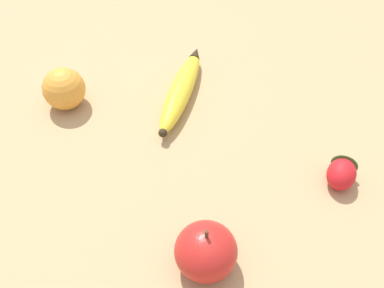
# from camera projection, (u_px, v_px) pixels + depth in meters

# --- Properties ---
(ground_plane) EXTENTS (3.00, 3.00, 0.00)m
(ground_plane) POSITION_uv_depth(u_px,v_px,m) (210.00, 142.00, 0.74)
(ground_plane) COLOR tan
(banana) EXTENTS (0.15, 0.20, 0.04)m
(banana) POSITION_uv_depth(u_px,v_px,m) (181.00, 90.00, 0.79)
(banana) COLOR yellow
(banana) RESTS_ON ground_plane
(orange) EXTENTS (0.07, 0.07, 0.07)m
(orange) POSITION_uv_depth(u_px,v_px,m) (64.00, 89.00, 0.77)
(orange) COLOR orange
(orange) RESTS_ON ground_plane
(strawberry) EXTENTS (0.06, 0.07, 0.04)m
(strawberry) POSITION_uv_depth(u_px,v_px,m) (342.00, 172.00, 0.67)
(strawberry) COLOR red
(strawberry) RESTS_ON ground_plane
(apple) EXTENTS (0.08, 0.08, 0.09)m
(apple) POSITION_uv_depth(u_px,v_px,m) (206.00, 251.00, 0.57)
(apple) COLOR red
(apple) RESTS_ON ground_plane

